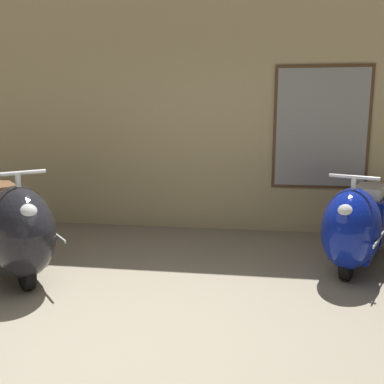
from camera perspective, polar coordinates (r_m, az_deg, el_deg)
name	(u,v)px	position (r m, az deg, el deg)	size (l,w,h in m)	color
ground_plane	(148,346)	(3.27, -5.88, -19.53)	(60.00, 60.00, 0.00)	gray
showroom_back_wall	(193,92)	(6.01, 0.19, 13.07)	(18.00, 0.63, 3.77)	#CCB784
scooter_0	(14,228)	(4.59, -22.38, -4.42)	(1.61, 1.68, 1.11)	black
scooter_1	(357,226)	(4.78, 20.88, -4.15)	(1.12, 1.75, 1.04)	black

